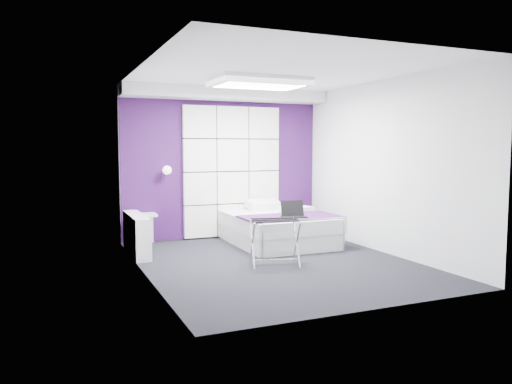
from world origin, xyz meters
TOP-DOWN VIEW (x-y plane):
  - floor at (0.00, 0.00)m, footprint 4.40×4.40m
  - ceiling at (0.00, 0.00)m, footprint 4.40×4.40m
  - wall_back at (0.00, 2.20)m, footprint 3.60×0.00m
  - wall_left at (-1.80, 0.00)m, footprint 0.00×4.40m
  - wall_right at (1.80, 0.00)m, footprint 0.00×4.40m
  - accent_wall at (0.00, 2.19)m, footprint 3.58×0.02m
  - soffit at (0.00, 1.95)m, footprint 3.58×0.50m
  - headboard at (0.15, 2.14)m, footprint 1.80×0.08m
  - skylight at (0.00, 0.60)m, footprint 1.36×0.86m
  - wall_lamp at (-1.05, 2.06)m, footprint 0.15×0.15m
  - radiator at (-1.69, 1.30)m, footprint 0.22×1.20m
  - bed at (0.61, 1.21)m, footprint 1.53×1.84m
  - nightstand at (-1.45, 2.02)m, footprint 0.40×0.31m
  - luggage_rack at (-0.07, -0.10)m, footprint 0.63×0.47m
  - laptop at (0.59, 0.65)m, footprint 0.36×0.26m

SIDE VIEW (x-z plane):
  - floor at x=0.00m, z-range 0.00..0.00m
  - bed at x=0.61m, z-range -0.05..0.60m
  - radiator at x=-1.69m, z-range 0.00..0.60m
  - luggage_rack at x=-0.07m, z-range 0.00..0.62m
  - nightstand at x=-1.45m, z-range 0.47..0.51m
  - laptop at x=0.59m, z-range 0.45..0.71m
  - headboard at x=0.15m, z-range 0.02..2.32m
  - wall_lamp at x=-1.05m, z-range 1.15..1.29m
  - wall_left at x=-1.80m, z-range -0.90..3.50m
  - wall_right at x=1.80m, z-range -0.90..3.50m
  - accent_wall at x=0.00m, z-range 0.01..2.59m
  - wall_back at x=0.00m, z-range -0.50..3.10m
  - soffit at x=0.00m, z-range 2.40..2.60m
  - skylight at x=0.00m, z-range 2.49..2.61m
  - ceiling at x=0.00m, z-range 2.60..2.60m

